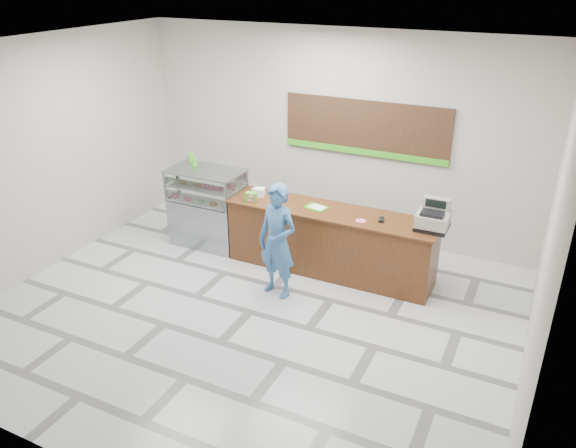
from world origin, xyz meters
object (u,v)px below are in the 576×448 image
at_px(display_case, 208,207).
at_px(serving_tray, 316,207).
at_px(customer, 278,241).
at_px(sales_counter, 330,241).
at_px(cash_register, 433,218).

distance_m(display_case, serving_tray, 2.01).
distance_m(serving_tray, customer, 0.97).
distance_m(sales_counter, cash_register, 1.64).
bearing_deg(cash_register, customer, -154.69).
distance_m(sales_counter, serving_tray, 0.57).
xyz_separation_m(sales_counter, cash_register, (1.50, 0.05, 0.67)).
relative_size(sales_counter, display_case, 2.45).
bearing_deg(sales_counter, display_case, -180.00).
bearing_deg(serving_tray, cash_register, 13.53).
height_order(sales_counter, customer, customer).
bearing_deg(display_case, customer, -27.45).
bearing_deg(serving_tray, display_case, -168.26).
height_order(display_case, serving_tray, display_case).
xyz_separation_m(cash_register, serving_tray, (-1.74, -0.05, -0.15)).
height_order(sales_counter, display_case, display_case).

